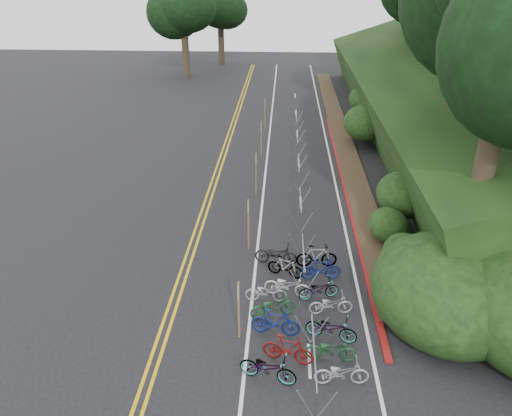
# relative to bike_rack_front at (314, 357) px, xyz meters

# --- Properties ---
(ground) EXTENTS (120.00, 120.00, 0.00)m
(ground) POSITION_rel_bike_rack_front_xyz_m (-3.17, 2.76, -0.88)
(ground) COLOR black
(ground) RESTS_ON ground
(road_markings) EXTENTS (7.47, 80.00, 0.01)m
(road_markings) POSITION_rel_bike_rack_front_xyz_m (-2.54, 12.86, -0.87)
(road_markings) COLOR gold
(road_markings) RESTS_ON ground
(red_curb) EXTENTS (0.25, 28.00, 0.10)m
(red_curb) POSITION_rel_bike_rack_front_xyz_m (2.53, 14.76, -0.83)
(red_curb) COLOR maroon
(red_curb) RESTS_ON ground
(embankment) EXTENTS (14.30, 48.14, 9.11)m
(embankment) POSITION_rel_bike_rack_front_xyz_m (9.79, 21.80, 1.69)
(embankment) COLOR black
(embankment) RESTS_ON ground
(bike_rack_front) EXTENTS (1.14, 3.45, 1.17)m
(bike_rack_front) POSITION_rel_bike_rack_front_xyz_m (0.00, 0.00, 0.00)
(bike_rack_front) COLOR #9297A0
(bike_rack_front) RESTS_ON ground
(bike_racks_rest) EXTENTS (1.14, 23.00, 1.17)m
(bike_racks_rest) POSITION_rel_bike_rack_front_xyz_m (-0.17, 15.76, -0.02)
(bike_racks_rest) COLOR #9297A0
(bike_racks_rest) RESTS_ON ground
(signpost_near) EXTENTS (0.08, 0.40, 2.32)m
(signpost_near) POSITION_rel_bike_rack_front_xyz_m (-2.48, 1.77, 0.46)
(signpost_near) COLOR brown
(signpost_near) RESTS_ON ground
(signposts_rest) EXTENTS (0.08, 18.40, 2.50)m
(signposts_rest) POSITION_rel_bike_rack_front_xyz_m (-2.57, 16.76, 0.55)
(signposts_rest) COLOR brown
(signposts_rest) RESTS_ON ground
(bike_front) EXTENTS (0.57, 1.62, 0.85)m
(bike_front) POSITION_rel_bike_rack_front_xyz_m (-1.63, 3.91, -0.45)
(bike_front) COLOR #9E9EA3
(bike_front) RESTS_ON ground
(bike_valet) EXTENTS (3.23, 8.68, 1.05)m
(bike_valet) POSITION_rel_bike_rack_front_xyz_m (-0.29, 3.08, -0.40)
(bike_valet) COLOR slate
(bike_valet) RESTS_ON ground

